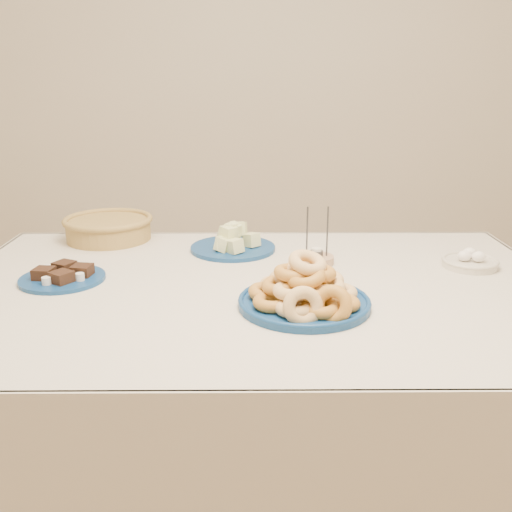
# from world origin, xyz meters

# --- Properties ---
(ground) EXTENTS (5.00, 5.00, 0.00)m
(ground) POSITION_xyz_m (0.00, 0.00, 0.00)
(ground) COLOR #926B45
(ground) RESTS_ON ground
(dining_table) EXTENTS (1.71, 1.11, 0.75)m
(dining_table) POSITION_xyz_m (0.00, 0.00, 0.64)
(dining_table) COLOR brown
(dining_table) RESTS_ON ground
(donut_platter) EXTENTS (0.34, 0.34, 0.15)m
(donut_platter) POSITION_xyz_m (0.12, -0.16, 0.79)
(donut_platter) COLOR navy
(donut_platter) RESTS_ON dining_table
(melon_plate) EXTENTS (0.37, 0.37, 0.09)m
(melon_plate) POSITION_xyz_m (-0.07, 0.33, 0.78)
(melon_plate) COLOR navy
(melon_plate) RESTS_ON dining_table
(brownie_plate) EXTENTS (0.30, 0.30, 0.04)m
(brownie_plate) POSITION_xyz_m (-0.54, 0.04, 0.76)
(brownie_plate) COLOR navy
(brownie_plate) RESTS_ON dining_table
(wicker_basket) EXTENTS (0.40, 0.40, 0.08)m
(wicker_basket) POSITION_xyz_m (-0.51, 0.47, 0.79)
(wicker_basket) COLOR olive
(wicker_basket) RESTS_ON dining_table
(candle_holder) EXTENTS (0.11, 0.11, 0.18)m
(candle_holder) POSITION_xyz_m (0.19, 0.19, 0.77)
(candle_holder) COLOR tan
(candle_holder) RESTS_ON dining_table
(egg_bowl) EXTENTS (0.17, 0.17, 0.05)m
(egg_bowl) POSITION_xyz_m (0.64, 0.15, 0.77)
(egg_bowl) COLOR beige
(egg_bowl) RESTS_ON dining_table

